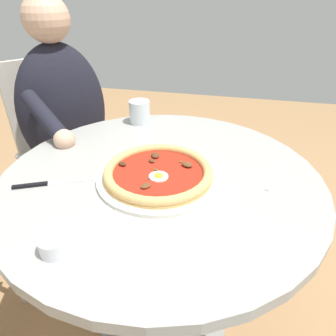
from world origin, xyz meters
TOP-DOWN VIEW (x-y plane):
  - ground_plane at (0.00, 0.00)m, footprint 6.00×6.00m
  - dining_table at (0.00, 0.00)m, footprint 0.90×0.90m
  - pizza_on_plate at (-0.00, 0.03)m, footprint 0.34×0.34m
  - water_glass at (0.17, -0.34)m, footprint 0.08×0.08m
  - steak_knife at (0.29, 0.13)m, footprint 0.20×0.10m
  - ramekin_capers at (0.13, 0.33)m, footprint 0.06×0.06m
  - fork_utensil at (-0.32, -0.07)m, footprint 0.08×0.18m
  - diner_person at (0.52, -0.38)m, footprint 0.43×0.55m
  - cafe_chair_diner at (0.63, -0.47)m, footprint 0.53×0.53m

SIDE VIEW (x-z plane):
  - ground_plane at x=0.00m, z-range -0.02..0.00m
  - diner_person at x=0.52m, z-range -0.06..1.10m
  - cafe_chair_diner at x=0.63m, z-range 0.09..1.00m
  - dining_table at x=0.00m, z-range 0.20..0.92m
  - fork_utensil at x=-0.32m, z-range 0.72..0.73m
  - steak_knife at x=0.29m, z-range 0.72..0.73m
  - pizza_on_plate at x=0.00m, z-range 0.72..0.76m
  - ramekin_capers at x=0.13m, z-range 0.73..0.76m
  - water_glass at x=0.17m, z-range 0.72..0.80m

